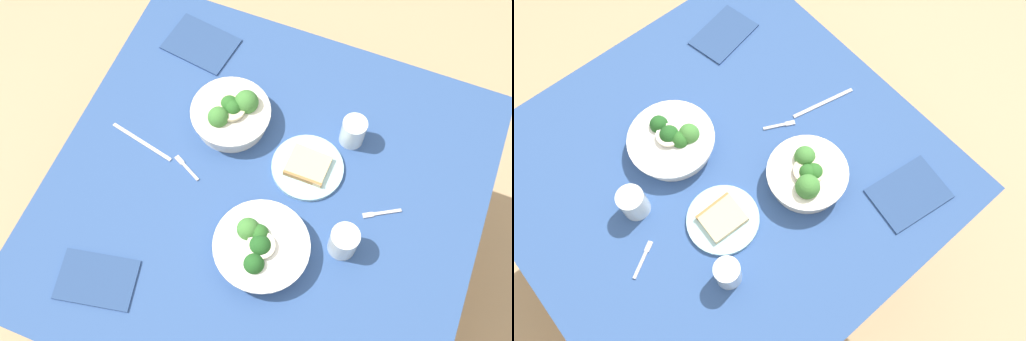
{
  "view_description": "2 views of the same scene",
  "coord_description": "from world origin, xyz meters",
  "views": [
    {
      "loc": [
        0.22,
        -0.59,
        2.2
      ],
      "look_at": [
        -0.04,
        0.05,
        0.73
      ],
      "focal_mm": 43.24,
      "sensor_mm": 36.0,
      "label": 1
    },
    {
      "loc": [
        0.26,
        0.52,
        1.98
      ],
      "look_at": [
        -0.1,
        0.1,
        0.73
      ],
      "focal_mm": 35.28,
      "sensor_mm": 36.0,
      "label": 2
    }
  ],
  "objects": [
    {
      "name": "ground_plane",
      "position": [
        0.0,
        0.0,
        0.0
      ],
      "size": [
        6.0,
        6.0,
        0.0
      ],
      "primitive_type": "plane",
      "color": "tan"
    },
    {
      "name": "dining_table",
      "position": [
        0.0,
        0.0,
        0.6
      ],
      "size": [
        1.12,
        1.09,
        0.7
      ],
      "color": "#2D4C84",
      "rests_on": "ground_plane"
    },
    {
      "name": "broccoli_bowl_far",
      "position": [
        -0.16,
        0.18,
        0.75
      ],
      "size": [
        0.22,
        0.22,
        0.1
      ],
      "color": "silver",
      "rests_on": "dining_table"
    },
    {
      "name": "broccoli_bowl_near",
      "position": [
        0.05,
        -0.14,
        0.74
      ],
      "size": [
        0.24,
        0.24,
        0.09
      ],
      "color": "white",
      "rests_on": "dining_table"
    },
    {
      "name": "bread_side_plate",
      "position": [
        0.08,
        0.12,
        0.71
      ],
      "size": [
        0.19,
        0.19,
        0.03
      ],
      "color": "#99C6D1",
      "rests_on": "dining_table"
    },
    {
      "name": "water_glass_center",
      "position": [
        0.16,
        0.25,
        0.75
      ],
      "size": [
        0.07,
        0.07,
        0.09
      ],
      "primitive_type": "cylinder",
      "color": "silver",
      "rests_on": "dining_table"
    },
    {
      "name": "water_glass_side",
      "position": [
        0.24,
        -0.06,
        0.75
      ],
      "size": [
        0.07,
        0.07,
        0.09
      ],
      "primitive_type": "cylinder",
      "color": "silver",
      "rests_on": "dining_table"
    },
    {
      "name": "fork_by_far_bowl",
      "position": [
        -0.22,
        0.0,
        0.71
      ],
      "size": [
        0.09,
        0.05,
        0.0
      ],
      "rotation": [
        0.0,
        0.0,
        2.67
      ],
      "color": "#B7B7BC",
      "rests_on": "dining_table"
    },
    {
      "name": "fork_by_near_bowl",
      "position": [
        0.3,
        0.07,
        0.71
      ],
      "size": [
        0.09,
        0.06,
        0.0
      ],
      "rotation": [
        0.0,
        0.0,
        3.68
      ],
      "color": "#B7B7BC",
      "rests_on": "dining_table"
    },
    {
      "name": "table_knife_left",
      "position": [
        -0.36,
        0.03,
        0.71
      ],
      "size": [
        0.2,
        0.05,
        0.0
      ],
      "primitive_type": "cube",
      "rotation": [
        0.0,
        0.0,
        2.93
      ],
      "color": "#B7B7BC",
      "rests_on": "dining_table"
    },
    {
      "name": "napkin_folded_upper",
      "position": [
        -0.35,
        0.39,
        0.71
      ],
      "size": [
        0.22,
        0.17,
        0.01
      ],
      "primitive_type": "cube",
      "rotation": [
        0.0,
        0.0,
        -0.14
      ],
      "color": "navy",
      "rests_on": "dining_table"
    },
    {
      "name": "napkin_folded_lower",
      "position": [
        -0.3,
        -0.36,
        0.71
      ],
      "size": [
        0.21,
        0.17,
        0.01
      ],
      "primitive_type": "cube",
      "rotation": [
        0.0,
        0.0,
        0.2
      ],
      "color": "navy",
      "rests_on": "dining_table"
    }
  ]
}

